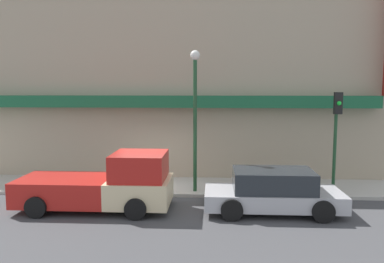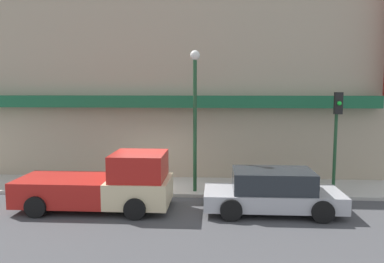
{
  "view_description": "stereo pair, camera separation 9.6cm",
  "coord_description": "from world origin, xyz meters",
  "views": [
    {
      "loc": [
        2.32,
        -13.34,
        3.97
      ],
      "look_at": [
        1.5,
        1.07,
        2.32
      ],
      "focal_mm": 35.0,
      "sensor_mm": 36.0,
      "label": 1
    },
    {
      "loc": [
        2.41,
        -13.33,
        3.97
      ],
      "look_at": [
        1.5,
        1.07,
        2.32
      ],
      "focal_mm": 35.0,
      "sensor_mm": 36.0,
      "label": 2
    }
  ],
  "objects": [
    {
      "name": "pickup_truck",
      "position": [
        -1.23,
        -1.46,
        0.82
      ],
      "size": [
        5.02,
        2.16,
        1.9
      ],
      "rotation": [
        0.0,
        0.0,
        0.01
      ],
      "color": "beige",
      "rests_on": "ground"
    },
    {
      "name": "fire_hydrant",
      "position": [
        4.0,
        0.75,
        0.42
      ],
      "size": [
        0.18,
        0.18,
        0.6
      ],
      "color": "yellow",
      "rests_on": "sidewalk"
    },
    {
      "name": "sidewalk",
      "position": [
        0.0,
        1.34,
        0.06
      ],
      "size": [
        36.0,
        2.67,
        0.12
      ],
      "color": "#B7B2A8",
      "rests_on": "ground"
    },
    {
      "name": "parked_car",
      "position": [
        4.25,
        -1.46,
        0.68
      ],
      "size": [
        4.37,
        1.99,
        1.39
      ],
      "rotation": [
        0.0,
        0.0,
        -0.01
      ],
      "color": "#ADADB2",
      "rests_on": "ground"
    },
    {
      "name": "building",
      "position": [
        0.02,
        4.15,
        4.5
      ],
      "size": [
        19.8,
        3.8,
        10.64
      ],
      "color": "tan",
      "rests_on": "ground"
    },
    {
      "name": "ground_plane",
      "position": [
        0.0,
        0.0,
        0.0
      ],
      "size": [
        80.0,
        80.0,
        0.0
      ],
      "primitive_type": "plane",
      "color": "#424244"
    },
    {
      "name": "traffic_light",
      "position": [
        6.88,
        0.72,
        2.69
      ],
      "size": [
        0.28,
        0.42,
        3.73
      ],
      "color": "#1E4728",
      "rests_on": "sidewalk"
    },
    {
      "name": "street_lamp",
      "position": [
        1.64,
        0.47,
        3.43
      ],
      "size": [
        0.36,
        0.36,
        5.25
      ],
      "color": "#1E4728",
      "rests_on": "sidewalk"
    }
  ]
}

